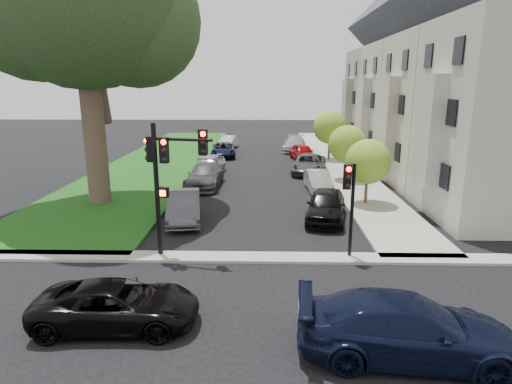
{
  "coord_description": "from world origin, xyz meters",
  "views": [
    {
      "loc": [
        0.42,
        -13.85,
        6.78
      ],
      "look_at": [
        0.0,
        5.0,
        2.0
      ],
      "focal_mm": 30.0,
      "sensor_mm": 36.0,
      "label": 1
    }
  ],
  "objects_px": {
    "car_parked_1": "(318,181)",
    "car_parked_2": "(309,164)",
    "traffic_signal_secondary": "(349,193)",
    "car_parked_3": "(303,152)",
    "car_parked_6": "(205,175)",
    "car_cross_near": "(117,305)",
    "car_cross_far": "(408,328)",
    "traffic_signal_main": "(167,166)",
    "car_parked_7": "(209,165)",
    "car_parked_9": "(228,142)",
    "car_parked_5": "(184,207)",
    "car_parked_8": "(223,150)",
    "car_parked_4": "(294,144)",
    "small_tree_b": "(347,144)",
    "car_parked_0": "(326,205)",
    "small_tree_c": "(330,127)",
    "small_tree_a": "(368,162)"
  },
  "relations": [
    {
      "from": "small_tree_a",
      "to": "traffic_signal_secondary",
      "type": "height_order",
      "value": "traffic_signal_secondary"
    },
    {
      "from": "car_parked_4",
      "to": "car_parked_7",
      "type": "xyz_separation_m",
      "value": [
        -7.3,
        -11.93,
        -0.0
      ]
    },
    {
      "from": "car_parked_1",
      "to": "traffic_signal_secondary",
      "type": "bearing_deg",
      "value": -94.31
    },
    {
      "from": "car_parked_5",
      "to": "car_parked_0",
      "type": "bearing_deg",
      "value": -6.85
    },
    {
      "from": "car_parked_3",
      "to": "car_parked_9",
      "type": "xyz_separation_m",
      "value": [
        -7.43,
        7.18,
        -0.06
      ]
    },
    {
      "from": "traffic_signal_secondary",
      "to": "car_parked_0",
      "type": "xyz_separation_m",
      "value": [
        -0.15,
        4.94,
        -1.88
      ]
    },
    {
      "from": "traffic_signal_secondary",
      "to": "car_parked_9",
      "type": "xyz_separation_m",
      "value": [
        -7.29,
        29.82,
        -2.0
      ]
    },
    {
      "from": "traffic_signal_main",
      "to": "car_parked_7",
      "type": "distance_m",
      "value": 16.37
    },
    {
      "from": "car_parked_1",
      "to": "car_cross_far",
      "type": "bearing_deg",
      "value": -92.79
    },
    {
      "from": "traffic_signal_main",
      "to": "car_parked_7",
      "type": "relative_size",
      "value": 1.2
    },
    {
      "from": "traffic_signal_main",
      "to": "car_parked_4",
      "type": "relative_size",
      "value": 1.02
    },
    {
      "from": "car_parked_5",
      "to": "car_parked_6",
      "type": "bearing_deg",
      "value": 80.62
    },
    {
      "from": "small_tree_c",
      "to": "traffic_signal_secondary",
      "type": "relative_size",
      "value": 1.17
    },
    {
      "from": "small_tree_b",
      "to": "traffic_signal_secondary",
      "type": "distance_m",
      "value": 14.37
    },
    {
      "from": "small_tree_b",
      "to": "traffic_signal_secondary",
      "type": "xyz_separation_m",
      "value": [
        -2.52,
        -14.15,
        0.02
      ]
    },
    {
      "from": "car_parked_1",
      "to": "car_parked_2",
      "type": "distance_m",
      "value": 5.65
    },
    {
      "from": "small_tree_a",
      "to": "traffic_signal_main",
      "type": "distance_m",
      "value": 12.41
    },
    {
      "from": "car_parked_5",
      "to": "car_parked_8",
      "type": "bearing_deg",
      "value": 80.41
    },
    {
      "from": "traffic_signal_main",
      "to": "car_parked_9",
      "type": "bearing_deg",
      "value": 90.45
    },
    {
      "from": "car_parked_3",
      "to": "car_parked_8",
      "type": "distance_m",
      "value": 7.62
    },
    {
      "from": "traffic_signal_secondary",
      "to": "car_parked_8",
      "type": "distance_m",
      "value": 25.53
    },
    {
      "from": "traffic_signal_secondary",
      "to": "car_parked_3",
      "type": "bearing_deg",
      "value": 89.65
    },
    {
      "from": "traffic_signal_secondary",
      "to": "car_parked_0",
      "type": "relative_size",
      "value": 0.83
    },
    {
      "from": "car_parked_6",
      "to": "car_cross_near",
      "type": "bearing_deg",
      "value": -89.08
    },
    {
      "from": "traffic_signal_secondary",
      "to": "car_parked_3",
      "type": "relative_size",
      "value": 0.9
    },
    {
      "from": "car_parked_1",
      "to": "car_parked_9",
      "type": "relative_size",
      "value": 0.98
    },
    {
      "from": "car_parked_8",
      "to": "car_cross_far",
      "type": "bearing_deg",
      "value": -80.75
    },
    {
      "from": "car_parked_2",
      "to": "car_parked_7",
      "type": "height_order",
      "value": "car_parked_7"
    },
    {
      "from": "car_parked_2",
      "to": "car_parked_6",
      "type": "height_order",
      "value": "car_parked_6"
    },
    {
      "from": "car_cross_near",
      "to": "car_parked_5",
      "type": "height_order",
      "value": "car_parked_5"
    },
    {
      "from": "car_parked_1",
      "to": "car_parked_0",
      "type": "bearing_deg",
      "value": -96.41
    },
    {
      "from": "small_tree_a",
      "to": "small_tree_c",
      "type": "distance_m",
      "value": 14.84
    },
    {
      "from": "traffic_signal_main",
      "to": "car_parked_7",
      "type": "bearing_deg",
      "value": 91.83
    },
    {
      "from": "car_cross_far",
      "to": "car_parked_5",
      "type": "height_order",
      "value": "car_cross_far"
    },
    {
      "from": "car_parked_1",
      "to": "car_parked_4",
      "type": "relative_size",
      "value": 0.76
    },
    {
      "from": "car_parked_4",
      "to": "traffic_signal_main",
      "type": "bearing_deg",
      "value": -96.46
    },
    {
      "from": "small_tree_a",
      "to": "car_parked_2",
      "type": "bearing_deg",
      "value": 104.8
    },
    {
      "from": "traffic_signal_main",
      "to": "car_parked_6",
      "type": "distance_m",
      "value": 12.43
    },
    {
      "from": "car_cross_far",
      "to": "car_parked_1",
      "type": "height_order",
      "value": "car_cross_far"
    },
    {
      "from": "car_parked_2",
      "to": "car_parked_4",
      "type": "bearing_deg",
      "value": 103.11
    },
    {
      "from": "small_tree_b",
      "to": "car_parked_4",
      "type": "xyz_separation_m",
      "value": [
        -2.79,
        13.93,
        -1.89
      ]
    },
    {
      "from": "traffic_signal_secondary",
      "to": "car_parked_9",
      "type": "relative_size",
      "value": 0.94
    },
    {
      "from": "car_cross_far",
      "to": "car_parked_7",
      "type": "xyz_separation_m",
      "value": [
        -7.93,
        22.51,
        -0.05
      ]
    },
    {
      "from": "car_parked_3",
      "to": "car_parked_5",
      "type": "bearing_deg",
      "value": -123.91
    },
    {
      "from": "car_parked_3",
      "to": "small_tree_c",
      "type": "bearing_deg",
      "value": -10.33
    },
    {
      "from": "car_cross_near",
      "to": "car_parked_2",
      "type": "height_order",
      "value": "car_parked_2"
    },
    {
      "from": "small_tree_b",
      "to": "car_parked_0",
      "type": "relative_size",
      "value": 0.86
    },
    {
      "from": "small_tree_c",
      "to": "small_tree_b",
      "type": "bearing_deg",
      "value": -90.0
    },
    {
      "from": "small_tree_c",
      "to": "car_parked_3",
      "type": "xyz_separation_m",
      "value": [
        -2.38,
        -0.04,
        -2.26
      ]
    },
    {
      "from": "car_parked_0",
      "to": "traffic_signal_main",
      "type": "bearing_deg",
      "value": -133.83
    }
  ]
}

